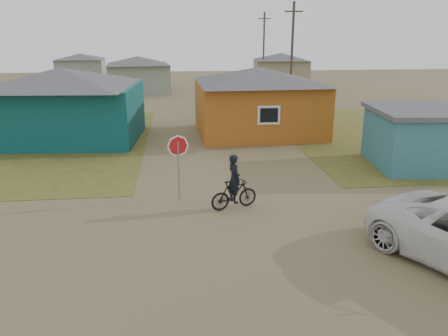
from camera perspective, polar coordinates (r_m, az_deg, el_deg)
The scene contains 12 objects.
ground at distance 12.85m, azimuth 4.76°, elevation -9.40°, with size 120.00×120.00×0.00m, color brown.
grass_ne at distance 29.78m, azimuth 27.17°, elevation 4.16°, with size 20.00×18.00×0.00m, color brown.
house_teal at distance 25.80m, azimuth -20.28°, elevation 7.91°, with size 8.93×7.08×4.00m.
house_yellow at distance 25.99m, azimuth 4.52°, elevation 8.85°, with size 7.72×6.76×3.90m.
shed_turquoise at distance 21.78m, azimuth 26.78°, elevation 3.59°, with size 6.71×4.93×2.60m.
house_pale_west at distance 45.59m, azimuth -11.10°, elevation 11.96°, with size 7.04×6.15×3.60m.
house_beige_east at distance 52.87m, azimuth 7.43°, elevation 12.80°, with size 6.95×6.05×3.60m.
house_pale_north at distance 58.59m, azimuth -18.17°, elevation 12.42°, with size 6.28×5.81×3.40m.
utility_pole_near at distance 34.45m, azimuth 8.85°, elevation 14.30°, with size 1.40×0.20×8.00m.
utility_pole_far at distance 50.26m, azimuth 5.20°, elevation 15.26°, with size 1.40×0.20×8.00m.
stop_sign at distance 15.34m, azimuth -6.01°, elevation 2.04°, with size 0.78×0.15×2.38m.
cyclist at distance 14.77m, azimuth 1.33°, elevation -2.78°, with size 1.75×0.98×1.91m.
Camera 1 is at (-2.28, -11.27, 5.73)m, focal length 35.00 mm.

